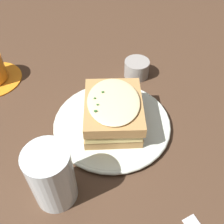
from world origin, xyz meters
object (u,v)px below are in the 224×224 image
(condiment_pot, at_px, (137,69))
(sandwich, at_px, (113,111))
(water_glass, at_px, (52,176))
(dinner_plate, at_px, (112,123))

(condiment_pot, bearing_deg, sandwich, 169.69)
(sandwich, distance_m, water_glass, 0.17)
(water_glass, height_order, condiment_pot, water_glass)
(water_glass, bearing_deg, condiment_pot, -16.77)
(sandwich, distance_m, condiment_pot, 0.18)
(dinner_plate, distance_m, water_glass, 0.18)
(sandwich, bearing_deg, dinner_plate, 40.99)
(sandwich, xyz_separation_m, condiment_pot, (0.17, -0.03, -0.03))
(dinner_plate, height_order, water_glass, water_glass)
(condiment_pot, bearing_deg, water_glass, 163.23)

